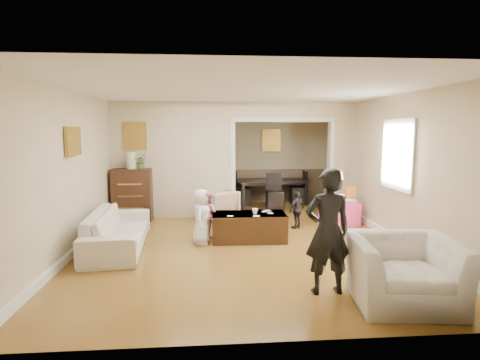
{
  "coord_description": "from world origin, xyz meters",
  "views": [
    {
      "loc": [
        -0.55,
        -6.78,
        1.98
      ],
      "look_at": [
        0.0,
        0.2,
        1.05
      ],
      "focal_mm": 28.31,
      "sensor_mm": 36.0,
      "label": 1
    }
  ],
  "objects": [
    {
      "name": "floor",
      "position": [
        0.0,
        0.0,
        0.0
      ],
      "size": [
        7.0,
        7.0,
        0.0
      ],
      "primitive_type": "plane",
      "color": "olive",
      "rests_on": "ground"
    },
    {
      "name": "partition_left",
      "position": [
        -1.38,
        1.8,
        1.3
      ],
      "size": [
        2.75,
        0.18,
        2.6
      ],
      "primitive_type": "cube",
      "color": "beige",
      "rests_on": "ground"
    },
    {
      "name": "partition_right",
      "position": [
        2.48,
        1.8,
        1.3
      ],
      "size": [
        0.55,
        0.18,
        2.6
      ],
      "primitive_type": "cube",
      "color": "beige",
      "rests_on": "ground"
    },
    {
      "name": "partition_header",
      "position": [
        1.1,
        1.8,
        2.42
      ],
      "size": [
        2.22,
        0.18,
        0.35
      ],
      "primitive_type": "cube",
      "color": "beige",
      "rests_on": "partition_right"
    },
    {
      "name": "window_pane",
      "position": [
        2.73,
        -0.4,
        1.55
      ],
      "size": [
        0.03,
        0.95,
        1.1
      ],
      "primitive_type": "cube",
      "color": "white",
      "rests_on": "ground"
    },
    {
      "name": "framed_art_partition",
      "position": [
        -2.2,
        1.7,
        1.85
      ],
      "size": [
        0.45,
        0.03,
        0.55
      ],
      "primitive_type": "cube",
      "color": "brown",
      "rests_on": "partition_left"
    },
    {
      "name": "framed_art_sofa_wall",
      "position": [
        -2.71,
        -0.6,
        1.8
      ],
      "size": [
        0.03,
        0.55,
        0.4
      ],
      "primitive_type": "cube",
      "color": "brown"
    },
    {
      "name": "framed_art_alcove",
      "position": [
        1.1,
        3.44,
        1.7
      ],
      "size": [
        0.45,
        0.03,
        0.55
      ],
      "primitive_type": "cube",
      "color": "brown"
    },
    {
      "name": "sofa",
      "position": [
        -2.11,
        -0.45,
        0.32
      ],
      "size": [
        0.99,
        2.22,
        0.63
      ],
      "primitive_type": "imported",
      "rotation": [
        0.0,
        0.0,
        1.64
      ],
      "color": "silver",
      "rests_on": "ground"
    },
    {
      "name": "armchair_back",
      "position": [
        -0.4,
        1.42,
        0.33
      ],
      "size": [
        1.01,
        1.01,
        0.66
      ],
      "primitive_type": "imported",
      "rotation": [
        0.0,
        0.0,
        3.8
      ],
      "color": "#C1B086",
      "rests_on": "ground"
    },
    {
      "name": "armchair_front",
      "position": [
        1.64,
        -2.8,
        0.38
      ],
      "size": [
        1.26,
        1.14,
        0.75
      ],
      "primitive_type": "imported",
      "rotation": [
        0.0,
        0.0,
        -0.11
      ],
      "color": "silver",
      "rests_on": "ground"
    },
    {
      "name": "dresser",
      "position": [
        -2.26,
        1.56,
        0.57
      ],
      "size": [
        0.83,
        0.47,
        1.14
      ],
      "primitive_type": "cube",
      "color": "#331B0F",
      "rests_on": "ground"
    },
    {
      "name": "table_lamp",
      "position": [
        -2.26,
        1.56,
        1.32
      ],
      "size": [
        0.22,
        0.22,
        0.36
      ],
      "primitive_type": "cylinder",
      "color": "beige",
      "rests_on": "dresser"
    },
    {
      "name": "potted_plant",
      "position": [
        -2.06,
        1.56,
        1.3
      ],
      "size": [
        0.29,
        0.25,
        0.32
      ],
      "primitive_type": "imported",
      "color": "#41652D",
      "rests_on": "dresser"
    },
    {
      "name": "coffee_table",
      "position": [
        0.13,
        -0.17,
        0.25
      ],
      "size": [
        1.32,
        0.68,
        0.49
      ],
      "primitive_type": "cube",
      "rotation": [
        0.0,
        0.0,
        -0.02
      ],
      "color": "#3D2213",
      "rests_on": "ground"
    },
    {
      "name": "coffee_cup",
      "position": [
        0.23,
        -0.22,
        0.54
      ],
      "size": [
        0.11,
        0.11,
        0.1
      ],
      "primitive_type": "imported",
      "rotation": [
        0.0,
        0.0,
        -0.02
      ],
      "color": "white",
      "rests_on": "coffee_table"
    },
    {
      "name": "play_table",
      "position": [
        2.32,
        0.89,
        0.24
      ],
      "size": [
        0.52,
        0.52,
        0.47
      ],
      "primitive_type": "cube",
      "rotation": [
        0.0,
        0.0,
        -0.05
      ],
      "color": "#FC428F",
      "rests_on": "ground"
    },
    {
      "name": "cereal_box",
      "position": [
        2.44,
        0.99,
        0.62
      ],
      "size": [
        0.2,
        0.08,
        0.3
      ],
      "primitive_type": "cube",
      "rotation": [
        0.0,
        0.0,
        -0.05
      ],
      "color": "gold",
      "rests_on": "play_table"
    },
    {
      "name": "cyan_cup",
      "position": [
        2.22,
        0.84,
        0.51
      ],
      "size": [
        0.08,
        0.08,
        0.08
      ],
      "primitive_type": "cylinder",
      "color": "#28BBCB",
      "rests_on": "play_table"
    },
    {
      "name": "toy_block",
      "position": [
        2.2,
        1.01,
        0.5
      ],
      "size": [
        0.09,
        0.08,
        0.05
      ],
      "primitive_type": "cube",
      "rotation": [
        0.0,
        0.0,
        0.3
      ],
      "color": "red",
      "rests_on": "play_table"
    },
    {
      "name": "play_bowl",
      "position": [
        2.37,
        0.77,
        0.5
      ],
      "size": [
        0.23,
        0.23,
        0.05
      ],
      "primitive_type": "imported",
      "rotation": [
        0.0,
        0.0,
        -0.05
      ],
      "color": "white",
      "rests_on": "play_table"
    },
    {
      "name": "dining_table",
      "position": [
        1.05,
        3.1,
        0.33
      ],
      "size": [
        2.03,
        1.32,
        0.67
      ],
      "primitive_type": "imported",
      "rotation": [
        0.0,
        0.0,
        0.14
      ],
      "color": "black",
      "rests_on": "ground"
    },
    {
      "name": "adult_person",
      "position": [
        0.85,
        -2.47,
        0.77
      ],
      "size": [
        0.58,
        0.4,
        1.54
      ],
      "primitive_type": "imported",
      "rotation": [
        0.0,
        0.0,
        3.2
      ],
      "color": "black",
      "rests_on": "ground"
    },
    {
      "name": "child_kneel_a",
      "position": [
        -0.72,
        -0.32,
        0.48
      ],
      "size": [
        0.39,
        0.52,
        0.97
      ],
      "primitive_type": "imported",
      "rotation": [
        0.0,
        0.0,
        1.38
      ],
      "color": "white",
      "rests_on": "ground"
    },
    {
      "name": "child_kneel_b",
      "position": [
        -0.57,
        0.13,
        0.43
      ],
      "size": [
        0.44,
        0.5,
        0.85
      ],
      "primitive_type": "imported",
      "rotation": [
        0.0,
        0.0,
        1.9
      ],
      "color": "pink",
      "rests_on": "ground"
    },
    {
      "name": "child_toddler",
      "position": [
        1.18,
        0.58,
        0.38
      ],
      "size": [
        0.47,
        0.43,
        0.77
      ],
      "primitive_type": "imported",
      "rotation": [
        0.0,
        0.0,
        -2.46
      ],
      "color": "black",
      "rests_on": "ground"
    },
    {
      "name": "craft_papers",
      "position": [
        0.28,
        -0.21,
        0.49
      ],
      "size": [
        0.85,
        0.55,
        0.0
      ],
      "color": "white",
      "rests_on": "coffee_table"
    }
  ]
}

